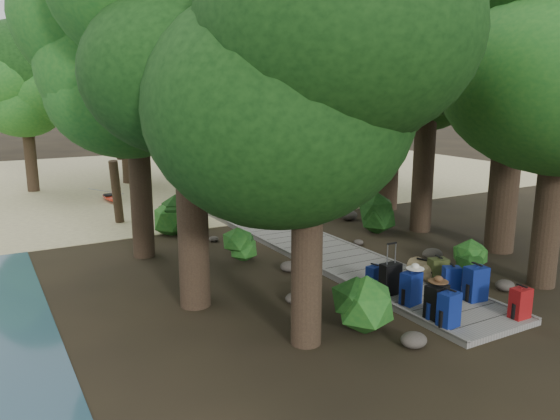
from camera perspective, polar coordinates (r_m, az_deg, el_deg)
ground at (r=14.24m, az=6.53°, el=-5.46°), size 120.00×120.00×0.00m
sand_beach at (r=28.43m, az=-12.77°, el=3.32°), size 40.00×22.00×0.02m
boardwalk at (r=15.01m, az=4.29°, el=-4.24°), size 2.00×12.00×0.12m
backpack_left_a at (r=10.53m, az=17.25°, el=-9.74°), size 0.42×0.32×0.72m
backpack_left_b at (r=10.80m, az=16.03°, el=-9.04°), size 0.44×0.34×0.74m
backpack_left_c at (r=11.39m, az=13.53°, el=-7.77°), size 0.44×0.35×0.74m
backpack_left_d at (r=12.25m, az=9.84°, el=-6.72°), size 0.36×0.29×0.51m
backpack_right_a at (r=11.39m, az=23.83°, el=-8.73°), size 0.37×0.27×0.65m
backpack_right_b at (r=11.94m, az=19.77°, el=-7.08°), size 0.47×0.35×0.79m
backpack_right_c at (r=12.32m, az=17.49°, el=-6.77°), size 0.43×0.38×0.61m
backpack_right_d at (r=12.77m, az=16.19°, el=-5.98°), size 0.47×0.39×0.62m
duffel_right_khaki at (r=13.06m, az=14.67°, el=-5.97°), size 0.58×0.71×0.41m
suitcase_on_boardwalk at (r=11.82m, az=11.45°, el=-7.07°), size 0.44×0.24×0.68m
lone_suitcase_on_sand at (r=20.91m, az=-5.19°, el=1.43°), size 0.50×0.34×0.73m
hat_brown at (r=10.64m, az=16.23°, el=-6.91°), size 0.38×0.38×0.11m
hat_white at (r=11.28m, az=13.96°, el=-5.68°), size 0.36×0.36×0.12m
kayak at (r=22.84m, az=-17.39°, el=1.36°), size 0.86×3.51×0.35m
sun_lounger at (r=23.49m, az=-1.32°, el=2.54°), size 0.87×1.95×0.61m
tree_right_b at (r=15.79m, az=23.52°, el=16.00°), size 6.28×6.28×11.22m
tree_right_c at (r=17.34m, az=15.24°, el=12.94°), size 5.36×5.36×9.28m
tree_right_d at (r=20.42m, az=11.74°, el=14.38°), size 5.61×5.61×10.28m
tree_right_e at (r=21.32m, az=5.38°, el=12.66°), size 4.96×4.96×8.92m
tree_right_f at (r=25.57m, az=6.40°, el=14.25°), size 5.83×5.83×10.41m
tree_left_a at (r=8.90m, az=2.98°, el=9.04°), size 4.60×4.60×7.66m
tree_left_b at (r=10.74m, az=-9.60°, el=12.90°), size 4.97×4.97×8.95m
tree_left_c at (r=14.50m, az=-14.82°, el=10.95°), size 4.69×4.69×8.16m
tree_back_a at (r=26.81m, az=-15.95°, el=12.98°), size 5.58×5.58×9.66m
tree_back_b at (r=29.13m, az=-9.03°, el=13.79°), size 5.74×5.74×10.25m
tree_back_c at (r=28.98m, az=-2.73°, el=11.85°), size 4.52×4.52×8.14m
tree_back_d at (r=25.95m, az=-25.02°, el=9.48°), size 4.25×4.25×7.08m
palm_right_a at (r=19.91m, az=3.89°, el=11.99°), size 4.94×4.94×8.43m
palm_right_b at (r=25.68m, az=0.40°, el=11.28°), size 3.98×3.98×7.69m
palm_right_c at (r=26.27m, az=-5.20°, el=10.88°), size 4.61×4.61×7.34m
palm_left_a at (r=18.52m, az=-17.63°, el=8.30°), size 4.03×4.03×6.42m
rock_left_a at (r=9.96m, az=13.80°, el=-13.05°), size 0.48×0.43×0.26m
rock_left_b at (r=11.53m, az=1.49°, el=-9.19°), size 0.39×0.35×0.21m
rock_left_c at (r=13.44m, az=0.95°, el=-5.91°), size 0.45×0.41×0.25m
rock_left_d at (r=16.14m, az=-6.94°, el=-3.02°), size 0.29×0.27×0.16m
rock_right_a at (r=13.18m, az=22.45°, el=-7.29°), size 0.44×0.39×0.24m
rock_right_b at (r=14.88m, az=15.65°, el=-4.46°), size 0.55×0.49×0.30m
rock_right_c at (r=15.83m, az=8.20°, el=-3.36°), size 0.29×0.26×0.16m
rock_right_d at (r=18.79m, az=7.20°, el=-0.54°), size 0.62×0.55×0.34m
shrub_left_a at (r=10.30m, az=8.76°, el=-9.48°), size 1.19×1.19×1.07m
shrub_left_b at (r=14.15m, az=-4.30°, el=-3.85°), size 0.88×0.88×0.79m
shrub_left_c at (r=17.08m, az=-10.62°, el=-0.55°), size 1.29×1.29×1.16m
shrub_right_a at (r=13.92m, az=19.58°, el=-4.70°), size 0.95×0.95×0.86m
shrub_right_b at (r=17.14m, az=9.52°, el=-0.21°), size 1.46×1.46×1.31m
shrub_right_c at (r=19.66m, az=2.49°, el=0.85°), size 0.92×0.92×0.83m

